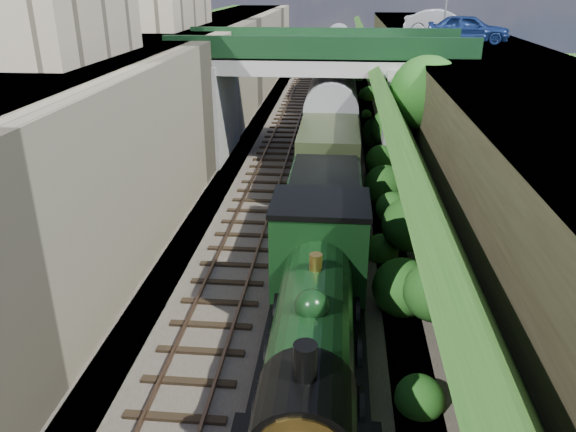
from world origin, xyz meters
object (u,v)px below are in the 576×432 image
object	(u,v)px
tree	(428,96)
tender	(324,218)
locomotive	(314,321)
road_bridge	(328,90)
car_blue	(468,28)
car_silver	(441,22)

from	to	relation	value
tree	tender	size ratio (longest dim) A/B	1.10
tree	locomotive	xyz separation A→B (m)	(-4.71, -15.93, -2.75)
road_bridge	car_blue	distance (m)	10.33
car_silver	locomotive	world-z (taller)	car_silver
tree	locomotive	size ratio (longest dim) A/B	0.65
locomotive	car_blue	bearing A→B (deg)	72.03
tree	car_silver	xyz separation A→B (m)	(2.70, 14.81, 2.46)
road_bridge	car_silver	distance (m)	13.46
car_blue	car_silver	bearing A→B (deg)	19.18
car_silver	locomotive	xyz separation A→B (m)	(-7.41, -30.75, -5.21)
road_bridge	car_silver	xyz separation A→B (m)	(7.67, 10.64, 3.03)
road_bridge	locomotive	size ratio (longest dim) A/B	1.56
road_bridge	tree	world-z (taller)	road_bridge
road_bridge	locomotive	xyz separation A→B (m)	(0.26, -20.10, -2.18)
car_blue	locomotive	bearing A→B (deg)	173.28
locomotive	tender	bearing A→B (deg)	90.00
car_blue	tender	xyz separation A→B (m)	(-8.18, -17.87, -5.48)
tree	car_blue	world-z (taller)	car_blue
tree	car_blue	xyz separation A→B (m)	(3.47, 9.30, 2.45)
tender	locomotive	bearing A→B (deg)	-90.00
tree	tender	bearing A→B (deg)	-118.82
car_silver	tender	bearing A→B (deg)	171.62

